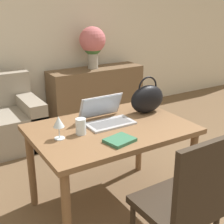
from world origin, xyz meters
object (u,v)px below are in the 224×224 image
handbag (147,99)px  drinking_glass (81,126)px  flower_vase (93,43)px  wine_glass (59,123)px  laptop (106,115)px  chair (185,200)px

handbag → drinking_glass: bearing=-170.4°
handbag → flower_vase: size_ratio=0.56×
wine_glass → drinking_glass: bearing=-2.2°
flower_vase → drinking_glass: bearing=-120.5°
laptop → drinking_glass: laptop is taller
flower_vase → laptop: bearing=-115.3°
laptop → handbag: (0.42, 0.00, 0.07)m
laptop → flower_vase: (0.86, 1.81, 0.31)m
wine_glass → handbag: handbag is taller
laptop → wine_glass: 0.46m
drinking_glass → handbag: 0.71m
laptop → wine_glass: size_ratio=2.23×
laptop → flower_vase: 2.03m
chair → drinking_glass: chair is taller
chair → flower_vase: bearing=71.8°
chair → wine_glass: chair is taller
chair → flower_vase: 2.90m
wine_glass → flower_vase: flower_vase is taller
drinking_glass → handbag: size_ratio=0.37×
chair → laptop: chair is taller
handbag → flower_vase: bearing=76.3°
chair → drinking_glass: size_ratio=7.94×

